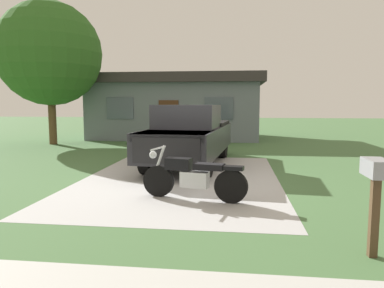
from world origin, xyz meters
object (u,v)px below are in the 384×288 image
(motorcycle, at_px, (193,177))
(shade_tree, at_px, (50,54))
(pickup_truck, at_px, (191,135))
(mailbox, at_px, (376,182))
(neighbor_house, at_px, (177,106))

(motorcycle, distance_m, shade_tree, 12.61)
(pickup_truck, distance_m, shade_tree, 9.36)
(motorcycle, xyz_separation_m, mailbox, (2.60, -2.45, 0.51))
(motorcycle, distance_m, neighbor_house, 13.54)
(motorcycle, relative_size, shade_tree, 0.33)
(mailbox, relative_size, shade_tree, 0.19)
(motorcycle, bearing_deg, neighbor_house, 100.72)
(shade_tree, xyz_separation_m, neighbor_house, (5.34, 4.12, -2.46))
(shade_tree, height_order, neighbor_house, shade_tree)
(mailbox, bearing_deg, pickup_truck, 115.50)
(pickup_truck, bearing_deg, neighbor_house, 102.07)
(motorcycle, bearing_deg, mailbox, -43.23)
(shade_tree, relative_size, neighbor_house, 0.69)
(pickup_truck, bearing_deg, shade_tree, 145.98)
(motorcycle, relative_size, mailbox, 1.74)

